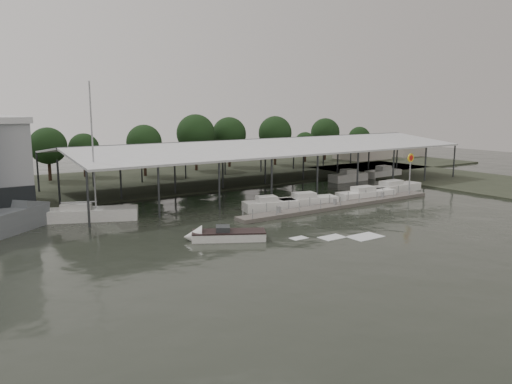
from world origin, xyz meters
TOP-DOWN VIEW (x-y plane):
  - ground at (0.00, 0.00)m, footprint 200.00×200.00m
  - land_strip_far at (0.00, 42.00)m, footprint 140.00×30.00m
  - land_strip_east at (45.00, 10.00)m, footprint 20.00×60.00m
  - covered_boat_shed at (17.00, 28.00)m, footprint 58.24×24.00m
  - floating_dock at (15.00, 10.00)m, footprint 28.00×2.00m
  - shell_fuel_sign at (27.00, 9.99)m, footprint 1.10×0.18m
  - distant_commercial_buildings at (59.03, 44.69)m, footprint 22.00×8.00m
  - white_sailboat at (-11.03, 19.55)m, footprint 9.45×6.03m
  - speedboat_underway at (-3.87, 5.18)m, footprint 16.44×10.03m
  - moored_cruiser_0 at (7.01, 13.09)m, footprint 6.43×3.63m
  - moored_cruiser_1 at (11.95, 12.54)m, footprint 7.50×3.77m
  - moored_cruiser_2 at (20.89, 11.80)m, footprint 8.20×2.92m
  - moored_cruiser_3 at (27.72, 13.21)m, footprint 9.48×2.66m
  - horizon_tree_line at (22.37, 47.80)m, footprint 69.22×9.73m

SIDE VIEW (x-z plane):
  - ground at x=0.00m, z-range 0.00..0.00m
  - land_strip_far at x=0.00m, z-range -0.05..0.25m
  - land_strip_east at x=45.00m, z-range -0.05..0.25m
  - floating_dock at x=15.00m, z-range -0.50..0.90m
  - speedboat_underway at x=-3.87m, z-range -0.61..1.39m
  - moored_cruiser_1 at x=11.95m, z-range -0.24..1.46m
  - moored_cruiser_0 at x=7.01m, z-range -0.24..1.46m
  - moored_cruiser_2 at x=20.89m, z-range -0.24..1.46m
  - moored_cruiser_3 at x=27.72m, z-range -0.24..1.46m
  - white_sailboat at x=-11.03m, z-range -6.42..7.75m
  - distant_commercial_buildings at x=59.03m, z-range -0.16..3.84m
  - shell_fuel_sign at x=27.00m, z-range 1.15..6.70m
  - horizon_tree_line at x=22.37m, z-range 0.87..11.02m
  - covered_boat_shed at x=17.00m, z-range 2.65..9.61m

